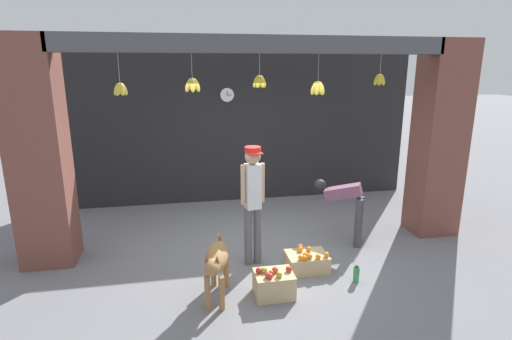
% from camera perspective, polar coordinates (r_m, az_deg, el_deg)
% --- Properties ---
extents(ground_plane, '(60.00, 60.00, 0.00)m').
position_cam_1_polar(ground_plane, '(6.15, 0.66, -11.68)').
color(ground_plane, slate).
extents(shop_back_wall, '(7.30, 0.12, 3.13)m').
position_cam_1_polar(shop_back_wall, '(8.14, -2.86, 6.40)').
color(shop_back_wall, '#232326').
rests_on(shop_back_wall, ground_plane).
extents(shop_pillar_left, '(0.70, 0.60, 3.13)m').
position_cam_1_polar(shop_pillar_left, '(6.13, -28.60, 1.92)').
color(shop_pillar_left, brown).
rests_on(shop_pillar_left, ground_plane).
extents(shop_pillar_right, '(0.70, 0.60, 3.13)m').
position_cam_1_polar(shop_pillar_right, '(7.11, 24.67, 3.90)').
color(shop_pillar_right, brown).
rests_on(shop_pillar_right, ground_plane).
extents(storefront_awning, '(5.40, 0.27, 0.83)m').
position_cam_1_polar(storefront_awning, '(5.64, 0.57, 17.14)').
color(storefront_awning, '#4C4C51').
extents(dog, '(0.40, 0.97, 0.73)m').
position_cam_1_polar(dog, '(4.83, -5.70, -12.78)').
color(dog, '#9E7042').
rests_on(dog, ground_plane).
extents(shopkeeper, '(0.34, 0.29, 1.69)m').
position_cam_1_polar(shopkeeper, '(5.46, -0.46, -3.77)').
color(shopkeeper, '#56565B').
rests_on(shopkeeper, ground_plane).
extents(worker_stooping, '(0.72, 0.52, 1.01)m').
position_cam_1_polar(worker_stooping, '(6.35, 12.75, -4.64)').
color(worker_stooping, '#424247').
rests_on(worker_stooping, ground_plane).
extents(fruit_crate_oranges, '(0.56, 0.42, 0.30)m').
position_cam_1_polar(fruit_crate_oranges, '(5.67, 7.27, -12.79)').
color(fruit_crate_oranges, tan).
rests_on(fruit_crate_oranges, ground_plane).
extents(fruit_crate_apples, '(0.47, 0.38, 0.37)m').
position_cam_1_polar(fruit_crate_apples, '(5.05, 2.55, -15.90)').
color(fruit_crate_apples, tan).
rests_on(fruit_crate_apples, ground_plane).
extents(water_bottle, '(0.08, 0.08, 0.23)m').
position_cam_1_polar(water_bottle, '(5.51, 14.13, -14.21)').
color(water_bottle, '#38934C').
rests_on(water_bottle, ground_plane).
extents(wall_clock, '(0.28, 0.03, 0.28)m').
position_cam_1_polar(wall_clock, '(7.98, -4.15, 10.65)').
color(wall_clock, black).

